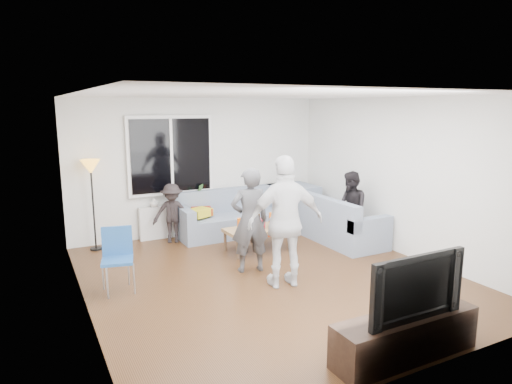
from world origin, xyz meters
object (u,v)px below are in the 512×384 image
spectator_right (350,209)px  sofa_right_section (337,217)px  sofa_back_section (237,212)px  spectator_back (172,213)px  floor_lamp (93,206)px  player_left (250,220)px  tv_console (405,336)px  player_right (286,222)px  coffee_table (258,239)px  television (409,284)px  side_chair (117,261)px

spectator_right → sofa_right_section: bearing=-160.3°
sofa_back_section → spectator_back: 1.28m
floor_lamp → spectator_right: (4.07, -1.82, -0.11)m
player_left → tv_console: 2.92m
spectator_back → spectator_right: bearing=-12.9°
player_right → coffee_table: bearing=-91.9°
player_right → television: 2.13m
sofa_back_section → player_left: bearing=-109.6°
player_right → spectator_back: player_right is taller
player_right → spectator_back: 2.81m
side_chair → television: television is taller
coffee_table → tv_console: size_ratio=0.69×
spectator_right → spectator_back: spectator_right is taller
sofa_right_section → floor_lamp: (-4.07, 1.44, 0.36)m
side_chair → spectator_right: 4.08m
coffee_table → sofa_right_section: bearing=-3.5°
sofa_right_section → spectator_right: 0.45m
sofa_right_section → coffee_table: (-1.60, 0.10, -0.22)m
floor_lamp → spectator_back: (1.32, -0.19, -0.24)m
spectator_right → player_left: bearing=-61.8°
spectator_right → spectator_back: bearing=-101.0°
side_chair → floor_lamp: floor_lamp is taller
spectator_back → player_left: bearing=-55.3°
tv_console → player_right: bearing=92.8°
side_chair → tv_console: bearing=-40.2°
sofa_right_section → spectator_back: spectator_back is taller
sofa_right_section → side_chair: 4.11m
sofa_back_section → television: 4.80m
spectator_right → tv_console: 3.71m
spectator_back → side_chair: bearing=-107.8°
player_right → tv_console: 2.23m
side_chair → floor_lamp: (0.00, 2.04, 0.35)m
spectator_right → tv_console: size_ratio=0.83×
player_left → spectator_back: (-0.59, 1.95, -0.25)m
spectator_right → spectator_back: 3.20m
sofa_right_section → player_right: 2.48m
sofa_back_section → side_chair: 3.17m
sofa_right_section → tv_console: sofa_right_section is taller
coffee_table → sofa_back_section: bearing=83.4°
player_right → spectator_right: player_right is taller
sofa_right_section → coffee_table: 1.62m
spectator_back → television: (0.88, -4.80, 0.23)m
player_right → television: player_right is taller
sofa_right_section → television: (-1.87, -3.55, 0.34)m
floor_lamp → spectator_right: 4.46m
player_left → spectator_back: 2.06m
sofa_back_section → spectator_back: spectator_back is taller
sofa_back_section → floor_lamp: (-2.60, 0.22, 0.36)m
sofa_right_section → floor_lamp: size_ratio=1.28×
side_chair → player_right: player_right is taller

